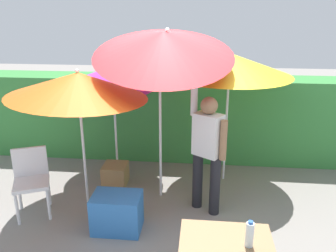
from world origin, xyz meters
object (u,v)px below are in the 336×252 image
(umbrella_rainbow, at_px, (230,64))
(crate_cardboard, at_px, (115,174))
(umbrella_navy, at_px, (114,75))
(umbrella_orange, at_px, (163,44))
(umbrella_yellow, at_px, (78,85))
(folding_table, at_px, (226,251))
(bottle_water, at_px, (250,234))
(chair_plastic, at_px, (31,178))
(person_vendor, at_px, (207,147))
(cooler_box, at_px, (117,212))

(umbrella_rainbow, height_order, crate_cardboard, umbrella_rainbow)
(umbrella_navy, xyz_separation_m, crate_cardboard, (0.06, -0.45, -1.49))
(umbrella_orange, height_order, umbrella_navy, umbrella_orange)
(umbrella_yellow, relative_size, folding_table, 2.41)
(folding_table, bearing_deg, crate_cardboard, 124.23)
(bottle_water, bearing_deg, crate_cardboard, 126.84)
(umbrella_navy, height_order, chair_plastic, umbrella_navy)
(umbrella_rainbow, distance_m, umbrella_yellow, 2.18)
(umbrella_navy, bearing_deg, umbrella_rainbow, -3.30)
(umbrella_orange, distance_m, person_vendor, 1.44)
(person_vendor, relative_size, crate_cardboard, 4.83)
(folding_table, distance_m, bottle_water, 0.28)
(umbrella_orange, xyz_separation_m, umbrella_navy, (-0.86, 0.73, -0.56))
(umbrella_yellow, height_order, person_vendor, umbrella_yellow)
(umbrella_rainbow, xyz_separation_m, crate_cardboard, (-1.70, -0.34, -1.70))
(umbrella_rainbow, xyz_separation_m, chair_plastic, (-2.60, -1.23, -1.35))
(folding_table, bearing_deg, chair_plastic, 150.16)
(chair_plastic, xyz_separation_m, cooler_box, (1.22, -0.28, -0.27))
(umbrella_rainbow, relative_size, bottle_water, 8.60)
(person_vendor, xyz_separation_m, chair_plastic, (-2.31, -0.28, -0.42))
(crate_cardboard, xyz_separation_m, bottle_water, (1.75, -2.34, 0.71))
(umbrella_navy, distance_m, cooler_box, 2.18)
(umbrella_yellow, distance_m, person_vendor, 1.85)
(umbrella_rainbow, height_order, umbrella_yellow, umbrella_rainbow)
(person_vendor, bearing_deg, umbrella_rainbow, 72.78)
(umbrella_yellow, distance_m, umbrella_navy, 1.03)
(crate_cardboard, bearing_deg, umbrella_rainbow, 11.41)
(chair_plastic, relative_size, bottle_water, 3.71)
(folding_table, relative_size, bottle_water, 3.33)
(cooler_box, bearing_deg, umbrella_rainbow, 47.50)
(umbrella_rainbow, relative_size, person_vendor, 1.10)
(umbrella_yellow, bearing_deg, umbrella_orange, 14.18)
(person_vendor, distance_m, folding_table, 1.73)
(umbrella_navy, xyz_separation_m, cooler_box, (0.37, -1.62, -1.41))
(umbrella_navy, relative_size, chair_plastic, 2.24)
(umbrella_navy, distance_m, bottle_water, 3.40)
(cooler_box, xyz_separation_m, folding_table, (1.25, -1.13, 0.43))
(chair_plastic, distance_m, bottle_water, 3.04)
(umbrella_orange, bearing_deg, umbrella_yellow, -165.82)
(folding_table, bearing_deg, cooler_box, 137.85)
(cooler_box, bearing_deg, bottle_water, -39.07)
(folding_table, bearing_deg, umbrella_orange, 110.75)
(crate_cardboard, bearing_deg, cooler_box, -74.90)
(umbrella_orange, xyz_separation_m, folding_table, (0.76, -2.02, -1.54))
(umbrella_yellow, distance_m, bottle_water, 2.82)
(umbrella_navy, height_order, person_vendor, umbrella_navy)
(umbrella_navy, xyz_separation_m, folding_table, (1.62, -2.75, -0.98))
(chair_plastic, relative_size, crate_cardboard, 2.29)
(cooler_box, bearing_deg, umbrella_yellow, 133.91)
(person_vendor, bearing_deg, umbrella_yellow, 178.39)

